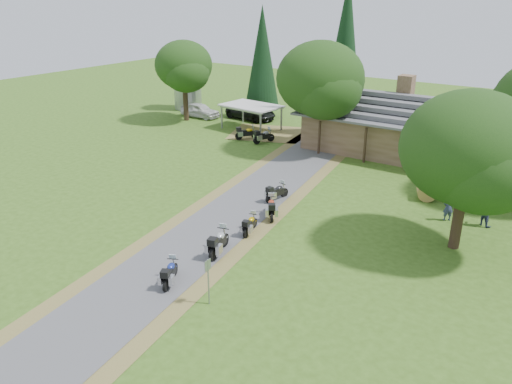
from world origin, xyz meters
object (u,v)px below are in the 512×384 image
Objects in this scene: motorcycle_row_a at (170,272)px; motorcycle_row_b at (219,241)px; hay_bale at (427,191)px; car_dark_suv at (251,108)px; lodge at (435,127)px; silo at (187,81)px; car_white_sedan at (200,109)px; motorcycle_carport_a at (247,132)px; motorcycle_carport_b at (264,135)px; motorcycle_row_d at (271,207)px; motorcycle_row_e at (277,191)px; carport at (251,117)px; motorcycle_row_c at (250,223)px.

motorcycle_row_b is at bearing -28.21° from motorcycle_row_a.
hay_bale is (6.88, 16.72, -0.00)m from motorcycle_row_a.
lodge is at bearing -91.97° from car_dark_suv.
silo reaches higher than car_dark_suv.
motorcycle_carport_a is at bearing -115.70° from car_white_sedan.
lodge reaches higher than car_white_sedan.
silo is 33.26m from hay_bale.
lodge is 14.36m from motorcycle_carport_b.
motorcycle_row_d is 2.64m from motorcycle_row_e.
car_dark_suv is at bearing 131.39° from carport.
motorcycle_row_b is 20.50m from motorcycle_carport_b.
car_white_sedan is at bearing 89.61° from motorcycle_carport_b.
motorcycle_row_d is (-0.16, 5.30, -0.05)m from motorcycle_row_b.
car_dark_suv is (5.02, 2.36, 0.21)m from car_white_sedan.
motorcycle_row_e is (-1.24, 7.70, -0.09)m from motorcycle_row_b.
car_white_sedan is 3.18× the size of motorcycle_row_e.
silo is at bearing 33.98° from motorcycle_row_c.
silo is at bearing 13.70° from motorcycle_row_a.
carport is at bearing -98.91° from car_white_sedan.
motorcycle_carport_a is at bearing 5.67° from motorcycle_row_d.
motorcycle_carport_a is (1.71, -3.21, -0.53)m from carport.
lodge is 17.84× the size of hay_bale.
motorcycle_row_b is 1.72× the size of hay_bale.
silo is at bearing 16.06° from motorcycle_row_d.
silo is 16.68m from motorcycle_carport_b.
motorcycle_row_c is (15.18, -22.20, -0.59)m from car_dark_suv.
car_white_sedan reaches higher than hay_bale.
motorcycle_carport_b is at bearing 0.53° from motorcycle_row_d.
hay_bale is (26.97, -9.49, -0.35)m from car_white_sedan.
car_dark_suv is at bearing 50.11° from motorcycle_row_e.
carport is 3.15× the size of motorcycle_row_a.
motorcycle_row_c is at bearing 149.24° from motorcycle_row_d.
motorcycle_row_a is at bearing -56.80° from carport.
car_white_sedan is 2.77× the size of motorcycle_row_b.
motorcycle_carport_b reaches higher than motorcycle_row_c.
lodge is 11.13× the size of motorcycle_row_d.
lodge is at bearing -32.65° from motorcycle_carport_a.
carport reaches higher than motorcycle_carport_a.
motorcycle_row_e is 14.51m from motorcycle_carport_a.
motorcycle_row_c is at bearing -128.23° from motorcycle_carport_b.
car_dark_suv is (8.94, -0.23, -2.00)m from silo.
silo reaches higher than motorcycle_row_d.
lodge reaches higher than motorcycle_carport_b.
silo reaches higher than motorcycle_carport_a.
motorcycle_row_d is 0.97× the size of motorcycle_carport_b.
car_white_sedan is 2.87× the size of motorcycle_carport_b.
car_white_sedan reaches higher than motorcycle_row_a.
motorcycle_row_b is 7.80m from motorcycle_row_e.
car_dark_suv is 7.86m from motorcycle_carport_a.
lodge is 3.76× the size of car_white_sedan.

